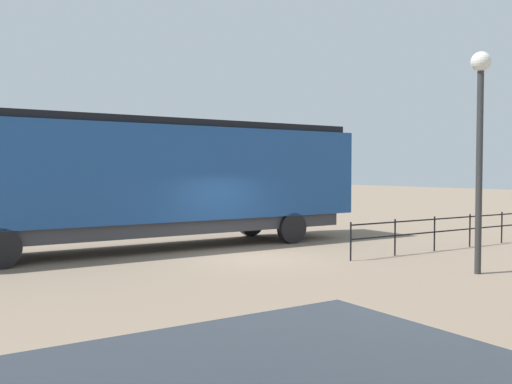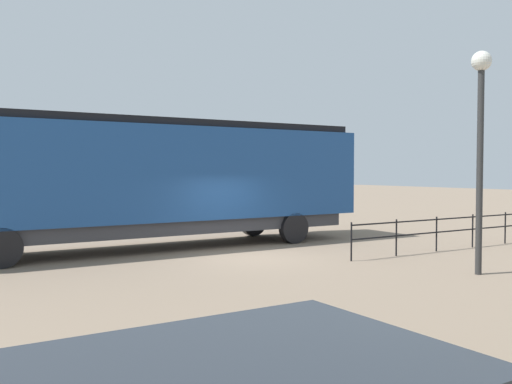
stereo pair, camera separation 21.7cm
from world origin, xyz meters
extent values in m
plane|color=#84705B|center=(0.00, 0.00, 0.00)|extent=(120.00, 120.00, 0.00)
cube|color=navy|center=(-3.32, -1.80, 2.51)|extent=(3.06, 15.02, 3.02)
cube|color=black|center=(-3.32, 4.53, 2.06)|extent=(2.94, 2.34, 2.12)
cube|color=black|center=(-3.32, -1.80, 4.14)|extent=(2.76, 14.42, 0.24)
cube|color=#38383D|center=(-3.32, -1.80, 0.78)|extent=(2.76, 13.82, 0.45)
cylinder|color=black|center=(-4.70, 3.00, 0.55)|extent=(0.30, 1.10, 1.10)
cylinder|color=black|center=(-1.94, 3.00, 0.55)|extent=(0.30, 1.10, 1.10)
cylinder|color=black|center=(-1.94, -6.61, 0.55)|extent=(0.30, 1.10, 1.10)
cylinder|color=#2D2D2D|center=(5.37, 3.41, 2.59)|extent=(0.16, 0.16, 5.17)
sphere|color=silver|center=(5.37, 3.41, 5.32)|extent=(0.50, 0.50, 0.50)
cube|color=black|center=(2.11, 6.64, 1.03)|extent=(0.04, 9.07, 0.04)
cube|color=black|center=(2.11, 6.64, 0.62)|extent=(0.04, 9.07, 0.04)
cylinder|color=black|center=(2.11, 2.10, 0.56)|extent=(0.05, 0.05, 1.12)
cylinder|color=black|center=(2.11, 3.91, 0.56)|extent=(0.05, 0.05, 1.12)
cylinder|color=black|center=(2.11, 5.73, 0.56)|extent=(0.05, 0.05, 1.12)
cylinder|color=black|center=(2.11, 7.54, 0.56)|extent=(0.05, 0.05, 1.12)
cylinder|color=black|center=(2.11, 9.36, 0.56)|extent=(0.05, 0.05, 1.12)
camera|label=1|loc=(14.13, -8.95, 2.62)|focal=39.41mm
camera|label=2|loc=(14.25, -8.77, 2.62)|focal=39.41mm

